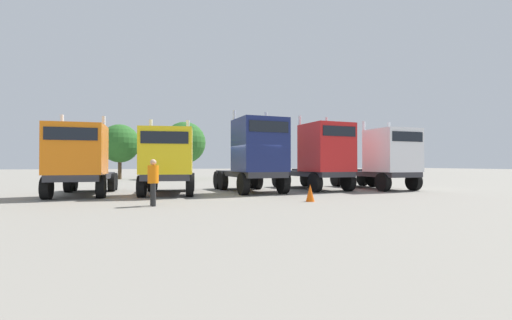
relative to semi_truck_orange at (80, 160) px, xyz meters
The scene contains 11 objects.
ground 8.51m from the semi_truck_orange, ahead, with size 200.00×200.00×0.00m, color gray.
semi_truck_orange is the anchor object (origin of this frame).
semi_truck_yellow 4.10m from the semi_truck_orange, ahead, with size 3.21×6.07×3.88m.
semi_truck_navy 8.69m from the semi_truck_orange, ahead, with size 3.06×6.20×4.53m.
semi_truck_red 12.86m from the semi_truck_orange, ahead, with size 3.13×6.22×4.46m.
semi_truck_white 16.88m from the semi_truck_orange, ahead, with size 2.87×6.17×4.21m.
visitor_in_hivis 6.05m from the semi_truck_orange, 55.94° to the right, with size 0.46×0.46×1.73m.
traffic_cone_near 11.03m from the semi_truck_orange, 28.61° to the right, with size 0.36×0.36×0.71m, color #F2590C.
oak_far_left 19.91m from the semi_truck_orange, 89.76° to the left, with size 3.93×3.93×5.64m.
oak_far_centre 19.81m from the semi_truck_orange, 70.64° to the left, with size 4.34×4.34×5.97m.
oak_far_right 27.68m from the semi_truck_orange, 49.97° to the left, with size 3.12×3.12×5.53m.
Camera 1 is at (-4.91, -17.51, 1.55)m, focal length 24.53 mm.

